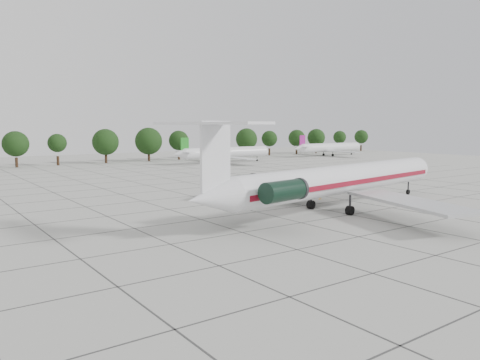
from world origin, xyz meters
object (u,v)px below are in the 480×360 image
Objects in this scene: ground_crew at (320,192)px; bg_airliner_d at (226,153)px; bg_airliner_e at (330,148)px; main_airliner at (334,180)px.

ground_crew is 0.07× the size of bg_airliner_d.
ground_crew is 0.07× the size of bg_airliner_e.
ground_crew is 68.63m from bg_airliner_d.
ground_crew is at bearing -137.35° from bg_airliner_e.
bg_airliner_e is at bearing 5.35° from bg_airliner_d.
main_airliner reaches higher than bg_airliner_d.
main_airliner is 1.66× the size of bg_airliner_e.
bg_airliner_d and bg_airliner_e have the same top height.
ground_crew is at bearing -112.52° from bg_airliner_d.
main_airliner is 109.39m from bg_airliner_e.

